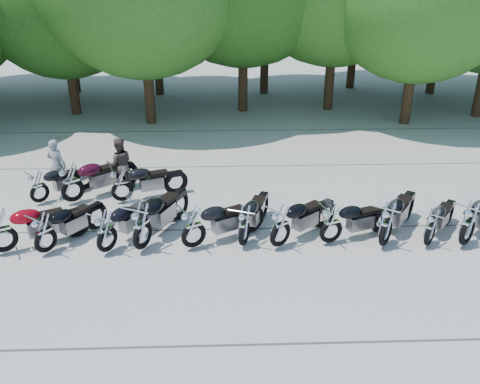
{
  "coord_description": "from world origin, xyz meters",
  "views": [
    {
      "loc": [
        -0.41,
        -10.46,
        6.67
      ],
      "look_at": [
        0.0,
        1.5,
        1.1
      ],
      "focal_mm": 38.0,
      "sensor_mm": 36.0,
      "label": 1
    }
  ],
  "objects_px": {
    "motorcycle_10": "(469,222)",
    "motorcycle_11": "(38,186)",
    "motorcycle_5": "(244,224)",
    "motorcycle_9": "(431,226)",
    "motorcycle_1": "(44,232)",
    "motorcycle_6": "(281,225)",
    "motorcycle_2": "(106,230)",
    "motorcycle_7": "(332,223)",
    "motorcycle_12": "(72,182)",
    "rider_1": "(120,164)",
    "rider_0": "(57,165)",
    "motorcycle_13": "(121,183)",
    "motorcycle_8": "(387,223)",
    "motorcycle_3": "(142,225)",
    "motorcycle_0": "(1,230)",
    "motorcycle_4": "(193,226)"
  },
  "relations": [
    {
      "from": "motorcycle_10",
      "to": "motorcycle_11",
      "type": "relative_size",
      "value": 1.2
    },
    {
      "from": "motorcycle_5",
      "to": "motorcycle_9",
      "type": "height_order",
      "value": "motorcycle_5"
    },
    {
      "from": "motorcycle_11",
      "to": "motorcycle_1",
      "type": "bearing_deg",
      "value": 155.87
    },
    {
      "from": "motorcycle_6",
      "to": "motorcycle_9",
      "type": "height_order",
      "value": "motorcycle_6"
    },
    {
      "from": "motorcycle_1",
      "to": "motorcycle_11",
      "type": "xyz_separation_m",
      "value": [
        -1.05,
        2.82,
        -0.04
      ]
    },
    {
      "from": "motorcycle_2",
      "to": "motorcycle_10",
      "type": "bearing_deg",
      "value": -146.67
    },
    {
      "from": "motorcycle_2",
      "to": "motorcycle_7",
      "type": "xyz_separation_m",
      "value": [
        5.56,
        0.22,
        -0.02
      ]
    },
    {
      "from": "motorcycle_12",
      "to": "rider_1",
      "type": "height_order",
      "value": "rider_1"
    },
    {
      "from": "motorcycle_9",
      "to": "rider_0",
      "type": "relative_size",
      "value": 1.24
    },
    {
      "from": "motorcycle_7",
      "to": "motorcycle_13",
      "type": "distance_m",
      "value": 6.25
    },
    {
      "from": "motorcycle_2",
      "to": "motorcycle_12",
      "type": "height_order",
      "value": "motorcycle_12"
    },
    {
      "from": "motorcycle_9",
      "to": "rider_1",
      "type": "bearing_deg",
      "value": 14.69
    },
    {
      "from": "motorcycle_5",
      "to": "motorcycle_8",
      "type": "relative_size",
      "value": 0.92
    },
    {
      "from": "motorcycle_9",
      "to": "motorcycle_13",
      "type": "xyz_separation_m",
      "value": [
        -8.14,
        2.8,
        0.06
      ]
    },
    {
      "from": "motorcycle_13",
      "to": "rider_1",
      "type": "height_order",
      "value": "rider_1"
    },
    {
      "from": "rider_0",
      "to": "rider_1",
      "type": "bearing_deg",
      "value": -163.39
    },
    {
      "from": "motorcycle_2",
      "to": "motorcycle_8",
      "type": "height_order",
      "value": "motorcycle_8"
    },
    {
      "from": "motorcycle_13",
      "to": "rider_0",
      "type": "xyz_separation_m",
      "value": [
        -2.15,
        1.05,
        0.18
      ]
    },
    {
      "from": "motorcycle_3",
      "to": "rider_1",
      "type": "distance_m",
      "value": 3.95
    },
    {
      "from": "motorcycle_7",
      "to": "motorcycle_10",
      "type": "bearing_deg",
      "value": -114.09
    },
    {
      "from": "motorcycle_9",
      "to": "motorcycle_0",
      "type": "bearing_deg",
      "value": 39.25
    },
    {
      "from": "motorcycle_4",
      "to": "rider_0",
      "type": "height_order",
      "value": "rider_0"
    },
    {
      "from": "motorcycle_12",
      "to": "motorcycle_4",
      "type": "bearing_deg",
      "value": -165.3
    },
    {
      "from": "motorcycle_3",
      "to": "motorcycle_13",
      "type": "xyz_separation_m",
      "value": [
        -0.98,
        2.73,
        -0.08
      ]
    },
    {
      "from": "motorcycle_6",
      "to": "motorcycle_7",
      "type": "bearing_deg",
      "value": -123.19
    },
    {
      "from": "rider_1",
      "to": "motorcycle_0",
      "type": "bearing_deg",
      "value": 47.78
    },
    {
      "from": "motorcycle_1",
      "to": "motorcycle_13",
      "type": "bearing_deg",
      "value": -79.72
    },
    {
      "from": "motorcycle_0",
      "to": "motorcycle_3",
      "type": "distance_m",
      "value": 3.37
    },
    {
      "from": "motorcycle_7",
      "to": "motorcycle_10",
      "type": "relative_size",
      "value": 0.9
    },
    {
      "from": "motorcycle_0",
      "to": "motorcycle_6",
      "type": "distance_m",
      "value": 6.78
    },
    {
      "from": "motorcycle_3",
      "to": "motorcycle_12",
      "type": "distance_m",
      "value": 3.66
    },
    {
      "from": "motorcycle_13",
      "to": "motorcycle_2",
      "type": "bearing_deg",
      "value": 161.45
    },
    {
      "from": "motorcycle_1",
      "to": "motorcycle_13",
      "type": "xyz_separation_m",
      "value": [
        1.37,
        2.81,
        0.03
      ]
    },
    {
      "from": "motorcycle_5",
      "to": "rider_0",
      "type": "relative_size",
      "value": 1.36
    },
    {
      "from": "motorcycle_2",
      "to": "motorcycle_8",
      "type": "bearing_deg",
      "value": -146.25
    },
    {
      "from": "motorcycle_1",
      "to": "motorcycle_5",
      "type": "height_order",
      "value": "motorcycle_5"
    },
    {
      "from": "motorcycle_3",
      "to": "motorcycle_7",
      "type": "height_order",
      "value": "motorcycle_3"
    },
    {
      "from": "motorcycle_5",
      "to": "motorcycle_9",
      "type": "relative_size",
      "value": 1.09
    },
    {
      "from": "motorcycle_4",
      "to": "motorcycle_1",
      "type": "bearing_deg",
      "value": 62.4
    },
    {
      "from": "motorcycle_6",
      "to": "motorcycle_8",
      "type": "relative_size",
      "value": 0.96
    },
    {
      "from": "rider_1",
      "to": "motorcycle_8",
      "type": "bearing_deg",
      "value": 139.75
    },
    {
      "from": "motorcycle_2",
      "to": "motorcycle_13",
      "type": "bearing_deg",
      "value": -54.11
    },
    {
      "from": "motorcycle_5",
      "to": "motorcycle_11",
      "type": "distance_m",
      "value": 6.48
    },
    {
      "from": "motorcycle_11",
      "to": "motorcycle_7",
      "type": "bearing_deg",
      "value": -152.5
    },
    {
      "from": "motorcycle_1",
      "to": "motorcycle_8",
      "type": "relative_size",
      "value": 0.9
    },
    {
      "from": "motorcycle_5",
      "to": "rider_1",
      "type": "height_order",
      "value": "rider_1"
    },
    {
      "from": "motorcycle_0",
      "to": "motorcycle_12",
      "type": "bearing_deg",
      "value": -46.67
    },
    {
      "from": "motorcycle_6",
      "to": "motorcycle_7",
      "type": "relative_size",
      "value": 1.06
    },
    {
      "from": "motorcycle_0",
      "to": "motorcycle_12",
      "type": "xyz_separation_m",
      "value": [
        0.95,
        2.79,
        0.02
      ]
    },
    {
      "from": "motorcycle_3",
      "to": "motorcycle_4",
      "type": "distance_m",
      "value": 1.26
    }
  ]
}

